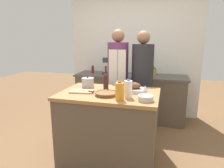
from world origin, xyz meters
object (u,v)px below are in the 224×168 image
at_px(mixing_bowl, 146,98).
at_px(wine_bottle_green, 106,81).
at_px(wine_glass_right, 145,89).
at_px(knife_paring, 83,90).
at_px(wicker_basket, 106,93).
at_px(stand_mixer, 108,68).
at_px(condiment_bottle_extra, 155,73).
at_px(person_cook_aproned, 118,78).
at_px(milk_jug, 128,89).
at_px(stock_pot, 88,82).
at_px(knife_chef, 87,91).
at_px(condiment_bottle_tall, 93,70).
at_px(roasting_pan, 133,88).
at_px(cutting_board, 82,91).
at_px(juice_jug, 120,91).
at_px(person_cook_guest, 142,80).
at_px(condiment_bottle_short, 153,70).
at_px(wine_glass_left, 117,83).

relative_size(mixing_bowl, wine_bottle_green, 0.56).
bearing_deg(wine_glass_right, knife_paring, 173.51).
bearing_deg(wicker_basket, wine_bottle_green, 107.97).
distance_m(stand_mixer, condiment_bottle_extra, 0.91).
bearing_deg(person_cook_aproned, milk_jug, -79.63).
relative_size(stock_pot, wine_bottle_green, 0.55).
xyz_separation_m(knife_chef, condiment_bottle_tall, (-0.52, 1.57, 0.01)).
bearing_deg(wicker_basket, roasting_pan, 41.77).
xyz_separation_m(cutting_board, wine_bottle_green, (0.26, 0.20, 0.11)).
relative_size(wine_bottle_green, knife_chef, 1.42).
relative_size(knife_chef, condiment_bottle_extra, 1.45).
bearing_deg(juice_jug, person_cook_guest, 83.81).
relative_size(condiment_bottle_short, person_cook_aproned, 0.11).
relative_size(stock_pot, juice_jug, 0.82).
bearing_deg(cutting_board, roasting_pan, 17.16).
xyz_separation_m(wine_glass_left, stand_mixer, (-0.49, 1.21, 0.01)).
relative_size(stock_pot, condiment_bottle_short, 0.94).
relative_size(milk_jug, condiment_bottle_short, 1.17).
bearing_deg(milk_jug, person_cook_aproned, 110.16).
bearing_deg(wine_glass_left, wine_bottle_green, -155.23).
xyz_separation_m(mixing_bowl, condiment_bottle_tall, (-1.26, 1.73, 0.00)).
height_order(roasting_pan, mixing_bowl, roasting_pan).
height_order(wine_glass_right, knife_chef, wine_glass_right).
bearing_deg(condiment_bottle_extra, stand_mixer, -175.03).
xyz_separation_m(cutting_board, knife_paring, (-0.02, 0.10, -0.01)).
xyz_separation_m(wicker_basket, stand_mixer, (-0.44, 1.53, 0.08)).
bearing_deg(knife_paring, wicker_basket, -23.87).
relative_size(milk_jug, stand_mixer, 0.64).
xyz_separation_m(milk_jug, wine_glass_left, (-0.21, 0.34, -0.01)).
relative_size(wine_glass_right, person_cook_aproned, 0.08).
bearing_deg(roasting_pan, person_cook_aproned, 117.86).
height_order(knife_chef, knife_paring, knife_chef).
distance_m(stock_pot, juice_jug, 0.74).
relative_size(condiment_bottle_tall, person_cook_aproned, 0.09).
xyz_separation_m(wine_glass_right, person_cook_guest, (-0.14, 0.88, -0.08)).
xyz_separation_m(roasting_pan, juice_jug, (-0.08, -0.38, 0.05)).
relative_size(roasting_pan, condiment_bottle_extra, 2.08).
bearing_deg(wine_glass_left, juice_jug, -72.96).
bearing_deg(knife_paring, mixing_bowl, -17.00).
bearing_deg(condiment_bottle_short, roasting_pan, -95.40).
relative_size(wicker_basket, stock_pot, 1.60).
bearing_deg(knife_paring, cutting_board, -77.13).
distance_m(stock_pot, wine_bottle_green, 0.31).
height_order(cutting_board, wine_glass_right, wine_glass_right).
bearing_deg(knife_paring, wine_bottle_green, 18.30).
bearing_deg(knife_chef, knife_paring, 134.73).
relative_size(mixing_bowl, wine_glass_left, 1.37).
distance_m(cutting_board, juice_jug, 0.57).
distance_m(wine_bottle_green, knife_chef, 0.28).
height_order(mixing_bowl, wine_bottle_green, wine_bottle_green).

